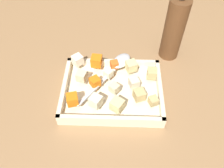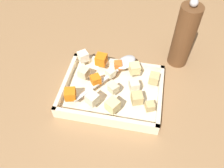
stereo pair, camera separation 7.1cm
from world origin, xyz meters
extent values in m
plane|color=#936D47|center=(0.00, 0.00, 0.00)|extent=(4.00, 4.00, 0.00)
cube|color=beige|center=(0.01, 0.01, 0.01)|extent=(0.30, 0.23, 0.01)
cube|color=beige|center=(0.01, -0.10, 0.03)|extent=(0.30, 0.01, 0.03)
cube|color=beige|center=(0.01, 0.11, 0.03)|extent=(0.30, 0.01, 0.03)
cube|color=beige|center=(-0.13, 0.01, 0.03)|extent=(0.01, 0.23, 0.03)
cube|color=beige|center=(0.16, 0.01, 0.03)|extent=(0.01, 0.23, 0.03)
cube|color=orange|center=(-0.04, 0.09, 0.06)|extent=(0.04, 0.04, 0.03)
cube|color=orange|center=(-0.10, -0.06, 0.06)|extent=(0.04, 0.04, 0.03)
cube|color=orange|center=(0.02, 0.08, 0.05)|extent=(0.03, 0.03, 0.02)
cube|color=orange|center=(-0.04, 0.01, 0.05)|extent=(0.04, 0.04, 0.03)
cube|color=beige|center=(-0.03, -0.06, 0.06)|extent=(0.04, 0.04, 0.03)
cube|color=tan|center=(0.13, -0.05, 0.05)|extent=(0.03, 0.03, 0.02)
cube|color=#E0CC89|center=(0.03, -0.07, 0.06)|extent=(0.04, 0.04, 0.03)
cube|color=#E0CC89|center=(0.07, 0.08, 0.06)|extent=(0.04, 0.04, 0.03)
cube|color=beige|center=(0.02, -0.01, 0.05)|extent=(0.03, 0.03, 0.02)
cube|color=tan|center=(0.09, -0.04, 0.06)|extent=(0.04, 0.04, 0.03)
cube|color=beige|center=(0.00, 0.05, 0.05)|extent=(0.03, 0.03, 0.02)
cube|color=tan|center=(0.13, 0.05, 0.06)|extent=(0.03, 0.03, 0.03)
cube|color=beige|center=(-0.08, 0.03, 0.05)|extent=(0.04, 0.04, 0.03)
cube|color=silver|center=(-0.10, 0.10, 0.06)|extent=(0.04, 0.04, 0.03)
cube|color=beige|center=(0.08, 0.01, 0.05)|extent=(0.04, 0.04, 0.03)
ellipsoid|color=silver|center=(0.04, 0.10, 0.05)|extent=(0.08, 0.09, 0.02)
cube|color=silver|center=(-0.03, 0.00, 0.04)|extent=(0.11, 0.15, 0.01)
cylinder|color=brown|center=(0.21, 0.19, 0.11)|extent=(0.07, 0.07, 0.22)
camera|label=1|loc=(0.03, -0.44, 0.60)|focal=38.18mm
camera|label=2|loc=(0.10, -0.43, 0.60)|focal=38.18mm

